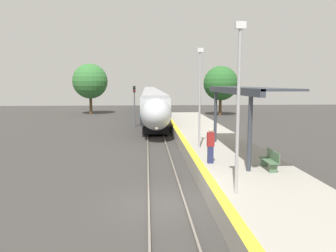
{
  "coord_description": "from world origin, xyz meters",
  "views": [
    {
      "loc": [
        -0.76,
        -12.78,
        4.87
      ],
      "look_at": [
        0.57,
        7.85,
        2.16
      ],
      "focal_mm": 35.0,
      "sensor_mm": 36.0,
      "label": 1
    }
  ],
  "objects_px": {
    "platform_bench": "(270,160)",
    "lamppost_near": "(238,99)",
    "person_waiting": "(211,145)",
    "railway_signal": "(134,102)",
    "lamppost_mid": "(200,92)",
    "train": "(151,98)"
  },
  "relations": [
    {
      "from": "person_waiting",
      "to": "railway_signal",
      "type": "bearing_deg",
      "value": 102.32
    },
    {
      "from": "platform_bench",
      "to": "lamppost_near",
      "type": "relative_size",
      "value": 0.25
    },
    {
      "from": "lamppost_near",
      "to": "train",
      "type": "bearing_deg",
      "value": 92.89
    },
    {
      "from": "lamppost_near",
      "to": "lamppost_mid",
      "type": "bearing_deg",
      "value": 90.0
    },
    {
      "from": "platform_bench",
      "to": "person_waiting",
      "type": "xyz_separation_m",
      "value": [
        -2.54,
        1.39,
        0.47
      ]
    },
    {
      "from": "train",
      "to": "lamppost_near",
      "type": "xyz_separation_m",
      "value": [
        2.45,
        -48.46,
        2.13
      ]
    },
    {
      "from": "lamppost_mid",
      "to": "railway_signal",
      "type": "bearing_deg",
      "value": 105.24
    },
    {
      "from": "platform_bench",
      "to": "lamppost_near",
      "type": "xyz_separation_m",
      "value": [
        -2.48,
        -3.15,
        2.96
      ]
    },
    {
      "from": "platform_bench",
      "to": "person_waiting",
      "type": "distance_m",
      "value": 2.94
    },
    {
      "from": "lamppost_mid",
      "to": "person_waiting",
      "type": "bearing_deg",
      "value": -90.86
    },
    {
      "from": "platform_bench",
      "to": "lamppost_near",
      "type": "bearing_deg",
      "value": -128.26
    },
    {
      "from": "person_waiting",
      "to": "lamppost_near",
      "type": "xyz_separation_m",
      "value": [
        0.06,
        -4.54,
        2.49
      ]
    },
    {
      "from": "train",
      "to": "platform_bench",
      "type": "bearing_deg",
      "value": -83.79
    },
    {
      "from": "lamppost_near",
      "to": "lamppost_mid",
      "type": "height_order",
      "value": "same"
    },
    {
      "from": "train",
      "to": "lamppost_mid",
      "type": "xyz_separation_m",
      "value": [
        2.45,
        -40.01,
        2.13
      ]
    },
    {
      "from": "lamppost_mid",
      "to": "lamppost_near",
      "type": "bearing_deg",
      "value": -90.0
    },
    {
      "from": "railway_signal",
      "to": "person_waiting",
      "type": "bearing_deg",
      "value": -77.68
    },
    {
      "from": "lamppost_near",
      "to": "platform_bench",
      "type": "bearing_deg",
      "value": 51.74
    },
    {
      "from": "train",
      "to": "lamppost_near",
      "type": "height_order",
      "value": "lamppost_near"
    },
    {
      "from": "railway_signal",
      "to": "lamppost_mid",
      "type": "bearing_deg",
      "value": -74.76
    },
    {
      "from": "platform_bench",
      "to": "lamppost_mid",
      "type": "relative_size",
      "value": 0.25
    },
    {
      "from": "railway_signal",
      "to": "lamppost_mid",
      "type": "distance_m",
      "value": 17.56
    }
  ]
}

